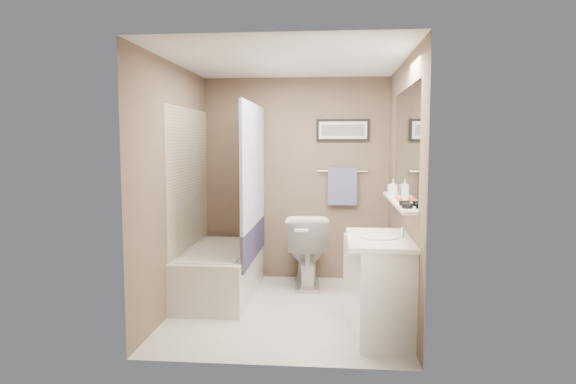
# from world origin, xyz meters

# --- Properties ---
(ground) EXTENTS (2.50, 2.50, 0.00)m
(ground) POSITION_xyz_m (0.00, 0.00, 0.00)
(ground) COLOR beige
(ground) RESTS_ON ground
(ceiling) EXTENTS (2.20, 2.50, 0.04)m
(ceiling) POSITION_xyz_m (0.00, 0.00, 2.38)
(ceiling) COLOR white
(ceiling) RESTS_ON wall_back
(wall_back) EXTENTS (2.20, 0.04, 2.40)m
(wall_back) POSITION_xyz_m (0.00, 1.23, 1.20)
(wall_back) COLOR brown
(wall_back) RESTS_ON ground
(wall_front) EXTENTS (2.20, 0.04, 2.40)m
(wall_front) POSITION_xyz_m (0.00, -1.23, 1.20)
(wall_front) COLOR brown
(wall_front) RESTS_ON ground
(wall_left) EXTENTS (0.04, 2.50, 2.40)m
(wall_left) POSITION_xyz_m (-1.08, 0.00, 1.20)
(wall_left) COLOR brown
(wall_left) RESTS_ON ground
(wall_right) EXTENTS (0.04, 2.50, 2.40)m
(wall_right) POSITION_xyz_m (1.08, 0.00, 1.20)
(wall_right) COLOR brown
(wall_right) RESTS_ON ground
(tile_surround) EXTENTS (0.02, 1.55, 2.00)m
(tile_surround) POSITION_xyz_m (-1.09, 0.50, 1.00)
(tile_surround) COLOR #BCAE8E
(tile_surround) RESTS_ON wall_left
(curtain_rod) EXTENTS (0.02, 1.55, 0.02)m
(curtain_rod) POSITION_xyz_m (-0.40, 0.50, 2.05)
(curtain_rod) COLOR silver
(curtain_rod) RESTS_ON wall_left
(curtain_upper) EXTENTS (0.03, 1.45, 1.28)m
(curtain_upper) POSITION_xyz_m (-0.40, 0.50, 1.40)
(curtain_upper) COLOR white
(curtain_upper) RESTS_ON curtain_rod
(curtain_lower) EXTENTS (0.03, 1.45, 0.36)m
(curtain_lower) POSITION_xyz_m (-0.40, 0.50, 0.58)
(curtain_lower) COLOR #2C284C
(curtain_lower) RESTS_ON curtain_rod
(mirror) EXTENTS (0.02, 1.60, 1.00)m
(mirror) POSITION_xyz_m (1.09, -0.15, 1.62)
(mirror) COLOR silver
(mirror) RESTS_ON wall_right
(shelf) EXTENTS (0.12, 1.60, 0.03)m
(shelf) POSITION_xyz_m (1.04, -0.15, 1.10)
(shelf) COLOR silver
(shelf) RESTS_ON wall_right
(towel_bar) EXTENTS (0.60, 0.02, 0.02)m
(towel_bar) POSITION_xyz_m (0.55, 1.22, 1.30)
(towel_bar) COLOR silver
(towel_bar) RESTS_ON wall_back
(towel) EXTENTS (0.34, 0.05, 0.44)m
(towel) POSITION_xyz_m (0.55, 1.20, 1.12)
(towel) COLOR #7E84B8
(towel) RESTS_ON towel_bar
(art_frame) EXTENTS (0.62, 0.02, 0.26)m
(art_frame) POSITION_xyz_m (0.55, 1.23, 1.78)
(art_frame) COLOR black
(art_frame) RESTS_ON wall_back
(art_mat) EXTENTS (0.56, 0.00, 0.20)m
(art_mat) POSITION_xyz_m (0.55, 1.22, 1.78)
(art_mat) COLOR white
(art_mat) RESTS_ON art_frame
(art_image) EXTENTS (0.50, 0.00, 0.13)m
(art_image) POSITION_xyz_m (0.55, 1.22, 1.78)
(art_image) COLOR #595959
(art_image) RESTS_ON art_mat
(door) EXTENTS (0.80, 0.02, 2.00)m
(door) POSITION_xyz_m (0.55, -1.24, 1.00)
(door) COLOR silver
(door) RESTS_ON wall_front
(door_handle) EXTENTS (0.10, 0.02, 0.02)m
(door_handle) POSITION_xyz_m (0.22, -1.19, 1.00)
(door_handle) COLOR silver
(door_handle) RESTS_ON door
(bathtub) EXTENTS (0.71, 1.50, 0.50)m
(bathtub) POSITION_xyz_m (-0.75, 0.43, 0.25)
(bathtub) COLOR silver
(bathtub) RESTS_ON ground
(tub_rim) EXTENTS (0.56, 1.36, 0.02)m
(tub_rim) POSITION_xyz_m (-0.75, 0.43, 0.50)
(tub_rim) COLOR beige
(tub_rim) RESTS_ON bathtub
(toilet) EXTENTS (0.53, 0.86, 0.84)m
(toilet) POSITION_xyz_m (0.14, 0.91, 0.42)
(toilet) COLOR silver
(toilet) RESTS_ON ground
(vanity) EXTENTS (0.61, 0.96, 0.80)m
(vanity) POSITION_xyz_m (0.85, -0.54, 0.40)
(vanity) COLOR white
(vanity) RESTS_ON ground
(countertop) EXTENTS (0.54, 0.96, 0.04)m
(countertop) POSITION_xyz_m (0.84, -0.54, 0.82)
(countertop) COLOR white
(countertop) RESTS_ON vanity
(sink_basin) EXTENTS (0.34, 0.34, 0.01)m
(sink_basin) POSITION_xyz_m (0.83, -0.54, 0.85)
(sink_basin) COLOR white
(sink_basin) RESTS_ON countertop
(faucet_spout) EXTENTS (0.02, 0.02, 0.10)m
(faucet_spout) POSITION_xyz_m (1.03, -0.54, 0.89)
(faucet_spout) COLOR white
(faucet_spout) RESTS_ON countertop
(faucet_knob) EXTENTS (0.05, 0.05, 0.05)m
(faucet_knob) POSITION_xyz_m (1.03, -0.44, 0.87)
(faucet_knob) COLOR silver
(faucet_knob) RESTS_ON countertop
(candle_bowl_near) EXTENTS (0.09, 0.09, 0.04)m
(candle_bowl_near) POSITION_xyz_m (1.04, -0.74, 1.14)
(candle_bowl_near) COLOR black
(candle_bowl_near) RESTS_ON shelf
(candle_bowl_far) EXTENTS (0.09, 0.09, 0.04)m
(candle_bowl_far) POSITION_xyz_m (1.04, -0.57, 1.14)
(candle_bowl_far) COLOR black
(candle_bowl_far) RESTS_ON shelf
(hair_brush_front) EXTENTS (0.04, 0.22, 0.04)m
(hair_brush_front) POSITION_xyz_m (1.04, -0.22, 1.14)
(hair_brush_front) COLOR orange
(hair_brush_front) RESTS_ON shelf
(pink_comb) EXTENTS (0.04, 0.16, 0.01)m
(pink_comb) POSITION_xyz_m (1.04, -0.01, 1.12)
(pink_comb) COLOR pink
(pink_comb) RESTS_ON shelf
(glass_jar) EXTENTS (0.08, 0.08, 0.10)m
(glass_jar) POSITION_xyz_m (1.04, 0.40, 1.17)
(glass_jar) COLOR silver
(glass_jar) RESTS_ON shelf
(soap_bottle) EXTENTS (0.07, 0.08, 0.16)m
(soap_bottle) POSITION_xyz_m (1.04, 0.26, 1.20)
(soap_bottle) COLOR #999999
(soap_bottle) RESTS_ON shelf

